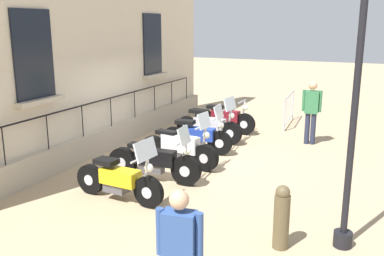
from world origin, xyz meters
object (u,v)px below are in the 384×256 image
motorcycle_blue (197,136)px  crowd_barrier (289,108)px  motorcycle_white (179,148)px  motorcycle_silver (209,126)px  motorcycle_yellow (120,180)px  pedestrian_standing (180,251)px  motorcycle_maroon (224,119)px  bollard (282,217)px  lamppost (364,7)px  motorcycle_black (154,162)px  pedestrian_walking (311,109)px

motorcycle_blue → crowd_barrier: motorcycle_blue is taller
motorcycle_blue → motorcycle_white: bearing=-88.1°
motorcycle_silver → crowd_barrier: motorcycle_silver is taller
motorcycle_yellow → pedestrian_standing: pedestrian_standing is taller
motorcycle_yellow → motorcycle_maroon: 5.79m
bollard → lamppost: bearing=26.5°
motorcycle_black → crowd_barrier: (1.53, 6.40, 0.15)m
motorcycle_black → lamppost: lamppost is taller
motorcycle_silver → pedestrian_walking: bearing=18.6°
motorcycle_maroon → motorcycle_silver: bearing=-92.1°
motorcycle_maroon → pedestrian_walking: size_ratio=1.13×
motorcycle_yellow → motorcycle_black: bearing=86.4°
lamppost → bollard: size_ratio=5.04×
motorcycle_white → crowd_barrier: size_ratio=1.08×
motorcycle_maroon → pedestrian_walking: 2.72m
motorcycle_yellow → pedestrian_walking: bearing=64.5°
pedestrian_standing → pedestrian_walking: (0.09, 8.19, 0.11)m
motorcycle_maroon → lamppost: lamppost is taller
pedestrian_standing → motorcycle_white: bearing=115.9°
motorcycle_blue → pedestrian_standing: bearing=-68.1°
motorcycle_white → pedestrian_walking: bearing=52.0°
bollard → motorcycle_blue: bearing=128.0°
bollard → crowd_barrier: bearing=101.1°
motorcycle_blue → crowd_barrier: 4.43m
motorcycle_black → motorcycle_silver: (-0.12, 3.41, 0.03)m
motorcycle_black → motorcycle_silver: size_ratio=1.04×
pedestrian_standing → lamppost: bearing=59.6°
lamppost → bollard: 3.16m
motorcycle_yellow → lamppost: size_ratio=0.39×
motorcycle_white → motorcycle_blue: motorcycle_white is taller
pedestrian_walking → crowd_barrier: bearing=116.3°
motorcycle_white → motorcycle_silver: size_ratio=1.01×
motorcycle_maroon → bollard: (3.20, -6.31, 0.08)m
lamppost → crowd_barrier: bearing=107.6°
motorcycle_silver → crowd_barrier: 3.42m
motorcycle_silver → pedestrian_standing: 7.75m
motorcycle_yellow → crowd_barrier: (1.61, 7.62, 0.15)m
motorcycle_white → motorcycle_maroon: size_ratio=1.04×
motorcycle_silver → crowd_barrier: size_ratio=1.07×
pedestrian_standing → bollard: bearing=73.1°
lamppost → crowd_barrier: lamppost is taller
motorcycle_silver → bollard: motorcycle_silver is taller
motorcycle_maroon → pedestrian_standing: (2.55, -8.45, 0.48)m
motorcycle_blue → motorcycle_maroon: motorcycle_blue is taller
pedestrian_standing → pedestrian_walking: bearing=89.4°
motorcycle_silver → crowd_barrier: (1.65, 2.99, 0.11)m
motorcycle_silver → bollard: bearing=-57.8°
motorcycle_white → crowd_barrier: motorcycle_white is taller
motorcycle_blue → lamppost: 6.13m
motorcycle_yellow → motorcycle_black: motorcycle_yellow is taller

